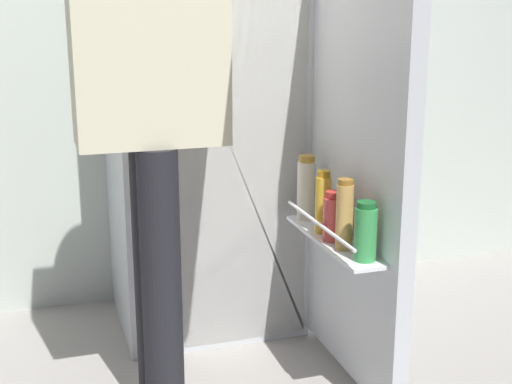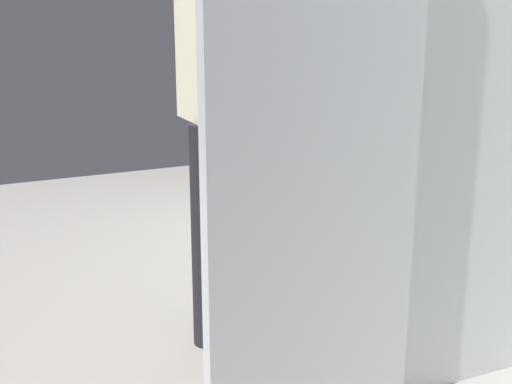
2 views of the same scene
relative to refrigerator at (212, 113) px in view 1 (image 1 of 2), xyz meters
name	(u,v)px [view 1 (image 1 of 2)]	position (x,y,z in m)	size (l,w,h in m)	color
ground_plane	(242,380)	(-0.03, -0.49, -0.86)	(6.31, 6.31, 0.00)	gray
refrigerator	(212,113)	(0.00, 0.00, 0.00)	(0.74, 1.26, 1.72)	silver
person	(153,80)	(-0.32, -0.57, 0.19)	(0.54, 0.76, 1.74)	black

